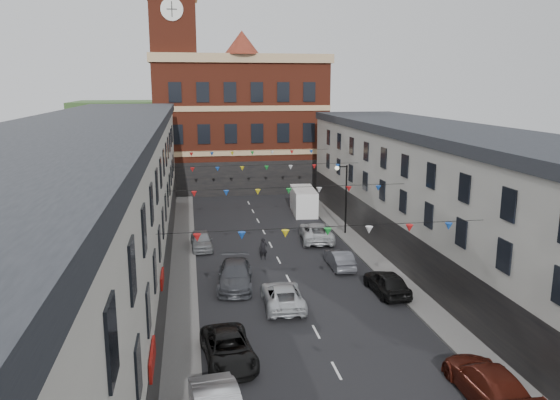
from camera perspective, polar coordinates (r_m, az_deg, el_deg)
ground at (r=32.90m, az=2.17°, el=-10.63°), size 160.00×160.00×0.00m
pavement_left at (r=34.13m, az=-10.13°, el=-9.83°), size 1.80×64.00×0.15m
pavement_right at (r=36.57m, az=12.28°, el=-8.41°), size 1.80×64.00×0.15m
terrace_left at (r=32.06m, az=-19.24°, el=-1.86°), size 8.40×56.00×10.70m
terrace_right at (r=36.46m, az=20.35°, el=-1.13°), size 8.40×56.00×9.70m
civic_building at (r=68.11m, az=-4.31°, el=8.16°), size 20.60×13.30×18.50m
clock_tower at (r=64.77m, az=-10.97°, el=13.80°), size 5.60×5.60×30.00m
distant_hill at (r=92.07m, az=-8.18°, el=7.11°), size 40.00×14.00×10.00m
street_lamp at (r=46.39m, az=6.64°, el=1.04°), size 1.10×0.36×6.00m
car_left_c at (r=26.27m, az=-5.41°, el=-15.22°), size 2.66×4.98×1.33m
car_left_d at (r=35.10m, az=-4.71°, el=-7.84°), size 2.69×5.49×1.54m
car_left_e at (r=43.22m, az=-8.21°, el=-4.19°), size 1.78×4.14×1.39m
car_right_c at (r=24.98m, az=20.87°, el=-17.32°), size 2.21×5.21×1.50m
car_right_d at (r=34.49m, az=11.11°, el=-8.45°), size 1.96×4.43×1.48m
car_right_e at (r=38.74m, az=6.24°, el=-6.12°), size 1.42×4.00×1.32m
car_right_f at (r=45.05m, az=3.82°, el=-3.34°), size 3.15×5.71×1.51m
moving_car at (r=32.09m, az=0.30°, el=-9.94°), size 2.39×4.89×1.34m
white_van at (r=54.55m, az=2.47°, el=-0.10°), size 2.57×5.72×2.47m
pedestrian at (r=40.22m, az=-1.75°, el=-5.14°), size 0.62×0.43×1.62m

